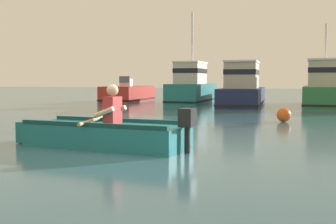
{
  "coord_description": "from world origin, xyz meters",
  "views": [
    {
      "loc": [
        3.82,
        -7.08,
        1.27
      ],
      "look_at": [
        -0.37,
        2.04,
        0.55
      ],
      "focal_mm": 47.87,
      "sensor_mm": 36.0,
      "label": 1
    }
  ],
  "objects_px": {
    "mooring_buoy": "(284,115)",
    "moored_boat_green": "(325,89)",
    "moored_boat_navy": "(243,89)",
    "moored_boat_red": "(128,94)",
    "moored_boat_teal": "(192,88)",
    "rowboat_with_person": "(103,134)"
  },
  "relations": [
    {
      "from": "rowboat_with_person",
      "to": "mooring_buoy",
      "type": "distance_m",
      "value": 6.97
    },
    {
      "from": "moored_boat_red",
      "to": "mooring_buoy",
      "type": "distance_m",
      "value": 14.03
    },
    {
      "from": "rowboat_with_person",
      "to": "moored_boat_navy",
      "type": "relative_size",
      "value": 0.53
    },
    {
      "from": "moored_boat_teal",
      "to": "moored_boat_navy",
      "type": "xyz_separation_m",
      "value": [
        3.0,
        -0.71,
        -0.04
      ]
    },
    {
      "from": "rowboat_with_person",
      "to": "moored_boat_teal",
      "type": "bearing_deg",
      "value": 105.58
    },
    {
      "from": "moored_boat_teal",
      "to": "moored_boat_navy",
      "type": "relative_size",
      "value": 0.81
    },
    {
      "from": "rowboat_with_person",
      "to": "moored_boat_green",
      "type": "bearing_deg",
      "value": 81.21
    },
    {
      "from": "rowboat_with_person",
      "to": "moored_boat_navy",
      "type": "height_order",
      "value": "moored_boat_navy"
    },
    {
      "from": "moored_boat_red",
      "to": "moored_boat_green",
      "type": "distance_m",
      "value": 10.93
    },
    {
      "from": "moored_boat_teal",
      "to": "moored_boat_green",
      "type": "distance_m",
      "value": 6.78
    },
    {
      "from": "moored_boat_red",
      "to": "mooring_buoy",
      "type": "height_order",
      "value": "moored_boat_red"
    },
    {
      "from": "rowboat_with_person",
      "to": "moored_boat_navy",
      "type": "xyz_separation_m",
      "value": [
        -1.3,
        14.7,
        0.55
      ]
    },
    {
      "from": "moored_boat_red",
      "to": "moored_boat_navy",
      "type": "height_order",
      "value": "moored_boat_navy"
    },
    {
      "from": "moored_boat_navy",
      "to": "moored_boat_teal",
      "type": "bearing_deg",
      "value": 166.64
    },
    {
      "from": "moored_boat_red",
      "to": "moored_boat_green",
      "type": "height_order",
      "value": "moored_boat_green"
    },
    {
      "from": "moored_boat_navy",
      "to": "mooring_buoy",
      "type": "height_order",
      "value": "moored_boat_navy"
    },
    {
      "from": "moored_boat_navy",
      "to": "mooring_buoy",
      "type": "bearing_deg",
      "value": -66.74
    },
    {
      "from": "moored_boat_red",
      "to": "moored_boat_teal",
      "type": "height_order",
      "value": "moored_boat_teal"
    },
    {
      "from": "rowboat_with_person",
      "to": "moored_boat_red",
      "type": "xyz_separation_m",
      "value": [
        -8.46,
        15.77,
        0.19
      ]
    },
    {
      "from": "mooring_buoy",
      "to": "rowboat_with_person",
      "type": "bearing_deg",
      "value": -108.21
    },
    {
      "from": "moored_boat_teal",
      "to": "moored_boat_green",
      "type": "bearing_deg",
      "value": 4.12
    },
    {
      "from": "mooring_buoy",
      "to": "moored_boat_green",
      "type": "bearing_deg",
      "value": 88.26
    }
  ]
}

